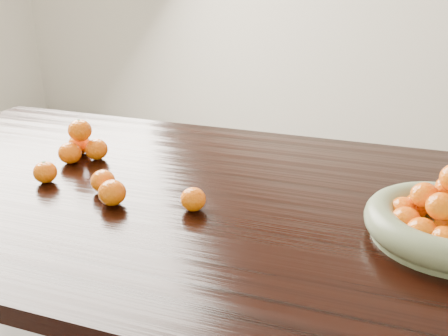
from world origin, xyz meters
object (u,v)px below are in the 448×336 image
(orange_pyramid, at_px, (81,144))
(loose_orange_0, at_px, (45,172))
(dining_table, at_px, (218,228))
(fruit_bowl, at_px, (447,222))

(orange_pyramid, relative_size, loose_orange_0, 2.27)
(dining_table, xyz_separation_m, orange_pyramid, (-0.44, 0.10, 0.13))
(dining_table, distance_m, fruit_bowl, 0.51)
(dining_table, bearing_deg, fruit_bowl, -5.50)
(loose_orange_0, bearing_deg, fruit_bowl, 1.36)
(orange_pyramid, bearing_deg, dining_table, -12.99)
(fruit_bowl, distance_m, orange_pyramid, 0.94)
(fruit_bowl, bearing_deg, loose_orange_0, -178.64)
(dining_table, bearing_deg, loose_orange_0, -170.83)
(dining_table, height_order, loose_orange_0, loose_orange_0)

